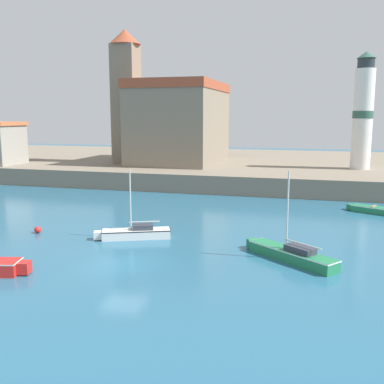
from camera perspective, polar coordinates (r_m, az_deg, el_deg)
The scene contains 8 objects.
ground_plane at distance 27.26m, azimuth -8.77°, elevation -9.01°, with size 200.00×200.00×0.00m, color #28607F.
quay_seawall at distance 69.02m, azimuth 6.50°, elevation 3.28°, with size 120.00×40.00×2.12m, color gray.
sailboat_white_1 at distance 32.49m, azimuth -7.23°, elevation -5.14°, with size 5.35×3.10×4.94m.
sailboat_green_2 at distance 28.03m, azimuth 12.47°, elevation -7.66°, with size 5.87×4.81×5.45m.
dinghy_green_4 at distance 43.66m, azimuth 21.89°, elevation -2.06°, with size 4.23×2.72×0.68m.
mooring_buoy at distance 35.61m, azimuth -19.01°, elevation -4.56°, with size 0.50×0.50×0.50m, color red.
church at distance 63.96m, azimuth -2.18°, elevation 9.17°, with size 14.72×16.63×18.12m.
lighthouse at distance 59.45m, azimuth 20.89°, elevation 9.36°, with size 2.45×2.45×14.14m.
Camera 1 is at (10.81, -23.47, 8.69)m, focal length 42.00 mm.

